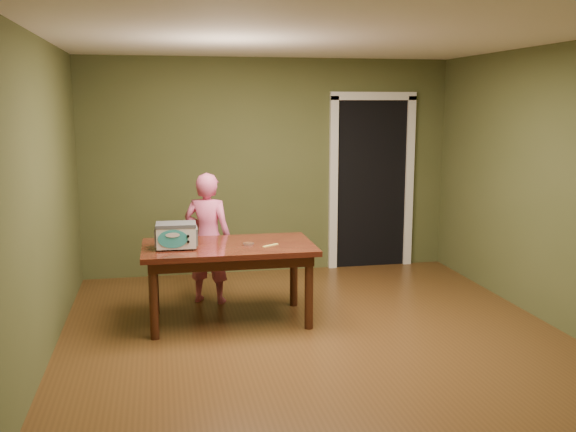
{
  "coord_description": "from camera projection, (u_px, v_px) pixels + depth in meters",
  "views": [
    {
      "loc": [
        -1.33,
        -5.18,
        2.06
      ],
      "look_at": [
        -0.07,
        1.0,
        0.95
      ],
      "focal_mm": 40.0,
      "sensor_mm": 36.0,
      "label": 1
    }
  ],
  "objects": [
    {
      "name": "baking_pan",
      "position": [
        248.0,
        244.0,
        6.01
      ],
      "size": [
        0.1,
        0.1,
        0.02
      ],
      "color": "silver",
      "rests_on": "dining_table"
    },
    {
      "name": "dining_table",
      "position": [
        229.0,
        255.0,
        6.04
      ],
      "size": [
        1.61,
        0.91,
        0.75
      ],
      "rotation": [
        0.0,
        0.0,
        -0.01
      ],
      "color": "#35100C",
      "rests_on": "floor"
    },
    {
      "name": "doorway",
      "position": [
        364.0,
        181.0,
        8.37
      ],
      "size": [
        1.1,
        0.66,
        2.25
      ],
      "color": "black",
      "rests_on": "ground"
    },
    {
      "name": "child",
      "position": [
        208.0,
        238.0,
        6.64
      ],
      "size": [
        0.59,
        0.5,
        1.37
      ],
      "primitive_type": "imported",
      "rotation": [
        0.0,
        0.0,
        2.74
      ],
      "color": "#DA5A88",
      "rests_on": "floor"
    },
    {
      "name": "room_shell",
      "position": [
        321.0,
        146.0,
        5.32
      ],
      "size": [
        4.52,
        5.02,
        2.61
      ],
      "color": "#4B502A",
      "rests_on": "ground"
    },
    {
      "name": "toy_oven",
      "position": [
        176.0,
        235.0,
        5.85
      ],
      "size": [
        0.39,
        0.27,
        0.24
      ],
      "rotation": [
        0.0,
        0.0,
        -0.03
      ],
      "color": "#4C4F54",
      "rests_on": "dining_table"
    },
    {
      "name": "spatula",
      "position": [
        271.0,
        245.0,
        5.98
      ],
      "size": [
        0.16,
        0.12,
        0.01
      ],
      "primitive_type": "cube",
      "rotation": [
        0.0,
        0.0,
        0.58
      ],
      "color": "#F0EE68",
      "rests_on": "dining_table"
    },
    {
      "name": "floor",
      "position": [
        319.0,
        342.0,
        5.62
      ],
      "size": [
        5.0,
        5.0,
        0.0
      ],
      "primitive_type": "plane",
      "color": "#553518",
      "rests_on": "ground"
    }
  ]
}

